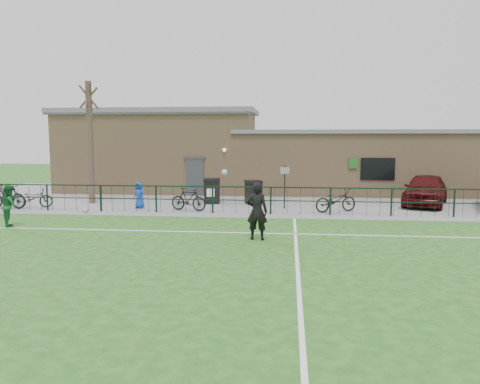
# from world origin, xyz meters

# --- Properties ---
(ground) EXTENTS (90.00, 90.00, 0.00)m
(ground) POSITION_xyz_m (0.00, 0.00, 0.00)
(ground) COLOR #205218
(ground) RESTS_ON ground
(paving_strip) EXTENTS (34.00, 13.00, 0.02)m
(paving_strip) POSITION_xyz_m (0.00, 13.50, 0.01)
(paving_strip) COLOR gray
(paving_strip) RESTS_ON ground
(pitch_line_touch) EXTENTS (28.00, 0.10, 0.01)m
(pitch_line_touch) POSITION_xyz_m (0.00, 7.80, 0.00)
(pitch_line_touch) COLOR white
(pitch_line_touch) RESTS_ON ground
(pitch_line_mid) EXTENTS (28.00, 0.10, 0.01)m
(pitch_line_mid) POSITION_xyz_m (0.00, 4.00, 0.00)
(pitch_line_mid) COLOR white
(pitch_line_mid) RESTS_ON ground
(pitch_line_perp) EXTENTS (0.10, 16.00, 0.01)m
(pitch_line_perp) POSITION_xyz_m (2.00, 0.00, 0.00)
(pitch_line_perp) COLOR white
(pitch_line_perp) RESTS_ON ground
(perimeter_fence) EXTENTS (28.00, 0.10, 1.20)m
(perimeter_fence) POSITION_xyz_m (0.00, 8.00, 0.60)
(perimeter_fence) COLOR black
(perimeter_fence) RESTS_ON ground
(bare_tree) EXTENTS (0.30, 0.30, 6.00)m
(bare_tree) POSITION_xyz_m (-8.00, 10.50, 3.00)
(bare_tree) COLOR #433229
(bare_tree) RESTS_ON ground
(wheelie_bin_left) EXTENTS (0.86, 0.95, 1.15)m
(wheelie_bin_left) POSITION_xyz_m (-2.04, 11.11, 0.59)
(wheelie_bin_left) COLOR black
(wheelie_bin_left) RESTS_ON paving_strip
(wheelie_bin_right) EXTENTS (0.93, 0.99, 1.07)m
(wheelie_bin_right) POSITION_xyz_m (0.03, 11.07, 0.56)
(wheelie_bin_right) COLOR black
(wheelie_bin_right) RESTS_ON paving_strip
(sign_post) EXTENTS (0.07, 0.07, 2.00)m
(sign_post) POSITION_xyz_m (1.57, 9.64, 1.02)
(sign_post) COLOR black
(sign_post) RESTS_ON paving_strip
(car_maroon) EXTENTS (3.28, 4.81, 1.52)m
(car_maroon) POSITION_xyz_m (8.31, 11.43, 0.78)
(car_maroon) COLOR #420B0E
(car_maroon) RESTS_ON paving_strip
(bicycle_b) EXTENTS (1.90, 0.65, 1.13)m
(bicycle_b) POSITION_xyz_m (-11.12, 8.30, 0.58)
(bicycle_b) COLOR black
(bicycle_b) RESTS_ON paving_strip
(bicycle_c) EXTENTS (1.85, 1.19, 0.92)m
(bicycle_c) POSITION_xyz_m (-10.08, 8.68, 0.48)
(bicycle_c) COLOR black
(bicycle_c) RESTS_ON paving_strip
(bicycle_d) EXTENTS (1.77, 0.91, 1.02)m
(bicycle_d) POSITION_xyz_m (-2.69, 8.57, 0.53)
(bicycle_d) COLOR black
(bicycle_d) RESTS_ON paving_strip
(bicycle_e) EXTENTS (2.06, 1.43, 1.03)m
(bicycle_e) POSITION_xyz_m (3.81, 8.88, 0.53)
(bicycle_e) COLOR black
(bicycle_e) RESTS_ON paving_strip
(spectator_child) EXTENTS (0.70, 0.58, 1.22)m
(spectator_child) POSITION_xyz_m (-5.10, 9.03, 0.63)
(spectator_child) COLOR #1246AE
(spectator_child) RESTS_ON paving_strip
(goalkeeper_kick) EXTENTS (1.96, 3.57, 2.04)m
(goalkeeper_kick) POSITION_xyz_m (0.73, 3.02, 0.94)
(goalkeeper_kick) COLOR black
(goalkeeper_kick) RESTS_ON ground
(outfield_player) EXTENTS (0.89, 0.94, 1.54)m
(outfield_player) POSITION_xyz_m (-8.45, 4.32, 0.77)
(outfield_player) COLOR #18562A
(outfield_player) RESTS_ON ground
(ball_ground) EXTENTS (0.24, 0.24, 0.24)m
(ball_ground) POSITION_xyz_m (-7.03, 7.55, 0.12)
(ball_ground) COLOR silver
(ball_ground) RESTS_ON ground
(clubhouse) EXTENTS (24.25, 5.40, 4.96)m
(clubhouse) POSITION_xyz_m (-0.88, 16.50, 2.22)
(clubhouse) COLOR tan
(clubhouse) RESTS_ON ground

